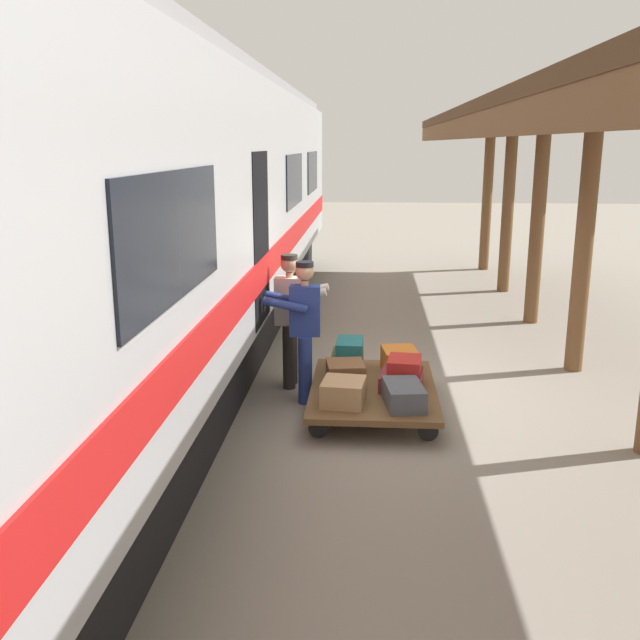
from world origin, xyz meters
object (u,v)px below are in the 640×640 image
(suitcase_brown_leather, at_px, (345,374))
(suitcase_olive_duffel, at_px, (347,362))
(train_car, at_px, (136,228))
(suitcase_orange_carryall, at_px, (400,360))
(suitcase_tan_vintage, at_px, (343,392))
(suitcase_burgundy_valise, at_px, (401,380))
(suitcase_slate_roller, at_px, (404,395))
(porter_by_door, at_px, (291,316))
(luggage_cart, at_px, (373,390))
(suitcase_teal_softside, at_px, (350,347))
(porter_in_overalls, at_px, (303,326))
(suitcase_red_plastic, at_px, (404,365))

(suitcase_brown_leather, height_order, suitcase_olive_duffel, suitcase_brown_leather)
(train_car, height_order, suitcase_orange_carryall, train_car)
(suitcase_tan_vintage, distance_m, suitcase_burgundy_valise, 0.87)
(suitcase_slate_roller, xyz_separation_m, suitcase_brown_leather, (0.65, -0.58, 0.02))
(suitcase_olive_duffel, relative_size, porter_by_door, 0.37)
(train_car, relative_size, luggage_cart, 9.94)
(suitcase_brown_leather, relative_size, suitcase_teal_softside, 0.87)
(suitcase_tan_vintage, xyz_separation_m, suitcase_teal_softside, (-0.03, -1.20, 0.17))
(suitcase_brown_leather, height_order, porter_in_overalls, porter_in_overalls)
(suitcase_tan_vintage, distance_m, suitcase_olive_duffel, 1.16)
(suitcase_tan_vintage, relative_size, porter_in_overalls, 0.28)
(suitcase_tan_vintage, relative_size, porter_by_door, 0.28)
(luggage_cart, distance_m, suitcase_brown_leather, 0.37)
(suitcase_burgundy_valise, bearing_deg, suitcase_tan_vintage, 41.77)
(suitcase_olive_duffel, distance_m, suitcase_teal_softside, 0.20)
(suitcase_brown_leather, distance_m, suitcase_orange_carryall, 0.87)
(suitcase_orange_carryall, bearing_deg, porter_by_door, -8.71)
(train_car, bearing_deg, suitcase_olive_duffel, -175.08)
(suitcase_orange_carryall, relative_size, suitcase_red_plastic, 1.11)
(suitcase_tan_vintage, bearing_deg, suitcase_brown_leather, -90.00)
(suitcase_orange_carryall, bearing_deg, suitcase_slate_roller, 90.00)
(suitcase_burgundy_valise, bearing_deg, suitcase_orange_carryall, -90.00)
(suitcase_brown_leather, distance_m, suitcase_burgundy_valise, 0.65)
(suitcase_slate_roller, bearing_deg, porter_by_door, -45.10)
(suitcase_brown_leather, bearing_deg, suitcase_burgundy_valise, 180.00)
(train_car, xyz_separation_m, suitcase_olive_duffel, (-2.51, -0.22, -1.67))
(suitcase_brown_leather, relative_size, suitcase_olive_duffel, 0.72)
(luggage_cart, height_order, suitcase_orange_carryall, suitcase_orange_carryall)
(suitcase_olive_duffel, height_order, porter_by_door, porter_by_door)
(suitcase_orange_carryall, height_order, suitcase_teal_softside, suitcase_teal_softside)
(suitcase_brown_leather, bearing_deg, porter_by_door, -47.83)
(porter_by_door, bearing_deg, luggage_cart, 142.80)
(suitcase_burgundy_valise, bearing_deg, luggage_cart, -0.00)
(train_car, relative_size, suitcase_teal_softside, 39.96)
(luggage_cart, distance_m, suitcase_teal_softside, 0.77)
(suitcase_burgundy_valise, relative_size, porter_by_door, 0.34)
(suitcase_red_plastic, bearing_deg, porter_by_door, -28.69)
(train_car, bearing_deg, suitcase_brown_leather, 171.74)
(porter_in_overalls, bearing_deg, porter_by_door, -68.85)
(suitcase_brown_leather, height_order, suitcase_orange_carryall, suitcase_orange_carryall)
(suitcase_tan_vintage, xyz_separation_m, suitcase_red_plastic, (-0.68, -0.61, 0.13))
(luggage_cart, bearing_deg, train_car, -7.32)
(porter_in_overalls, bearing_deg, suitcase_olive_duffel, -149.29)
(suitcase_slate_roller, bearing_deg, suitcase_teal_softside, -62.62)
(suitcase_red_plastic, bearing_deg, suitcase_olive_duffel, -39.19)
(train_car, xyz_separation_m, suitcase_red_plastic, (-3.19, 0.34, -1.51))
(suitcase_orange_carryall, height_order, porter_in_overalls, porter_in_overalls)
(suitcase_teal_softside, bearing_deg, luggage_cart, 115.58)
(train_car, distance_m, suitcase_burgundy_valise, 3.60)
(suitcase_slate_roller, bearing_deg, suitcase_orange_carryall, -90.00)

